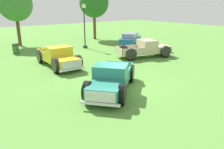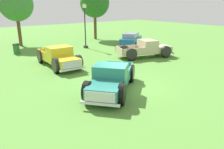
# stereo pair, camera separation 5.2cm
# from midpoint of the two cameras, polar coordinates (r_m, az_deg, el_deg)

# --- Properties ---
(ground_plane) EXTENTS (80.00, 80.00, 0.00)m
(ground_plane) POSITION_cam_midpoint_polar(r_m,az_deg,el_deg) (12.55, 3.02, -3.08)
(ground_plane) COLOR #548C38
(pickup_truck_foreground) EXTENTS (4.89, 4.49, 1.51)m
(pickup_truck_foreground) POSITION_cam_midpoint_polar(r_m,az_deg,el_deg) (11.39, -0.26, -1.40)
(pickup_truck_foreground) COLOR #2D8475
(pickup_truck_foreground) RESTS_ON ground_plane
(pickup_truck_behind_left) EXTENTS (2.19, 5.07, 1.52)m
(pickup_truck_behind_left) POSITION_cam_midpoint_polar(r_m,az_deg,el_deg) (16.64, -13.15, 4.30)
(pickup_truck_behind_left) COLOR yellow
(pickup_truck_behind_left) RESTS_ON ground_plane
(pickup_truck_behind_right) EXTENTS (5.17, 3.14, 1.49)m
(pickup_truck_behind_right) POSITION_cam_midpoint_polar(r_m,az_deg,el_deg) (19.71, 9.30, 6.53)
(pickup_truck_behind_right) COLOR #C6B793
(pickup_truck_behind_right) RESTS_ON ground_plane
(sedan_distant_b) EXTENTS (4.25, 3.62, 1.34)m
(sedan_distant_b) POSITION_cam_midpoint_polar(r_m,az_deg,el_deg) (25.58, 4.96, 9.20)
(sedan_distant_b) COLOR #195699
(sedan_distant_b) RESTS_ON ground_plane
(lamp_post_near) EXTENTS (0.36, 0.36, 4.51)m
(lamp_post_near) POSITION_cam_midpoint_polar(r_m,az_deg,el_deg) (23.49, -6.89, 12.46)
(lamp_post_near) COLOR #2D2D33
(lamp_post_near) RESTS_ON ground_plane
(trash_can) EXTENTS (0.59, 0.59, 0.95)m
(trash_can) POSITION_cam_midpoint_polar(r_m,az_deg,el_deg) (22.47, -23.30, 6.08)
(trash_can) COLOR #2D6B2D
(trash_can) RESTS_ON ground_plane
(oak_tree_west) EXTENTS (3.73, 3.73, 6.48)m
(oak_tree_west) POSITION_cam_midpoint_polar(r_m,az_deg,el_deg) (29.65, -4.41, 17.89)
(oak_tree_west) COLOR brown
(oak_tree_west) RESTS_ON ground_plane
(oak_tree_center) EXTENTS (3.55, 3.55, 6.19)m
(oak_tree_center) POSITION_cam_midpoint_polar(r_m,az_deg,el_deg) (26.61, -23.39, 16.18)
(oak_tree_center) COLOR brown
(oak_tree_center) RESTS_ON ground_plane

